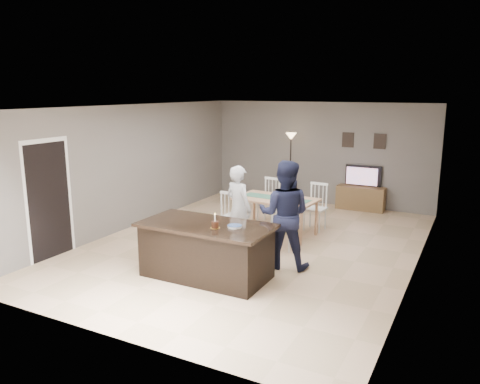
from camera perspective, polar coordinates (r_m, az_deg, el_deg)
The scene contains 14 objects.
floor at distance 9.33m, azimuth 1.74°, elevation -6.45°, with size 8.00×8.00×0.00m, color #D6AF89.
room_shell at distance 8.93m, azimuth 1.81°, elevation 3.78°, with size 8.00×8.00×8.00m.
kitchen_island at distance 7.69m, azimuth -4.12°, elevation -7.08°, with size 2.15×1.10×0.90m.
tv_console at distance 12.33m, azimuth 14.48°, elevation -0.73°, with size 1.20×0.40×0.60m, color brown.
television at distance 12.28m, azimuth 14.70°, elevation 1.89°, with size 0.91×0.12×0.53m, color black.
tv_screen_glow at distance 12.20m, azimuth 14.62°, elevation 1.86°, with size 0.78×0.78×0.00m, color orange.
picture_frames at distance 12.30m, azimuth 14.84°, elevation 6.08°, with size 1.10×0.02×0.38m.
doorway at distance 9.03m, azimuth -22.34°, elevation 0.24°, with size 0.00×2.10×2.65m.
woman at distance 8.76m, azimuth -0.17°, elevation -2.08°, with size 0.60×0.39×1.65m, color silver.
man at distance 7.99m, azimuth 5.44°, elevation -2.75°, with size 0.91×0.71×1.87m, color #181B36.
birthday_cake at distance 7.30m, azimuth -3.06°, elevation -3.98°, with size 0.15×0.15×0.24m.
plate_stack at distance 7.33m, azimuth -0.65°, elevation -4.21°, with size 0.23×0.23×0.04m.
dining_table at distance 9.85m, azimuth 4.40°, elevation -1.51°, with size 1.75×2.01×1.02m.
floor_lamp at distance 12.51m, azimuth 6.20°, elevation 5.23°, with size 0.28×0.28×1.90m.
Camera 1 is at (3.82, -7.97, 3.01)m, focal length 35.00 mm.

